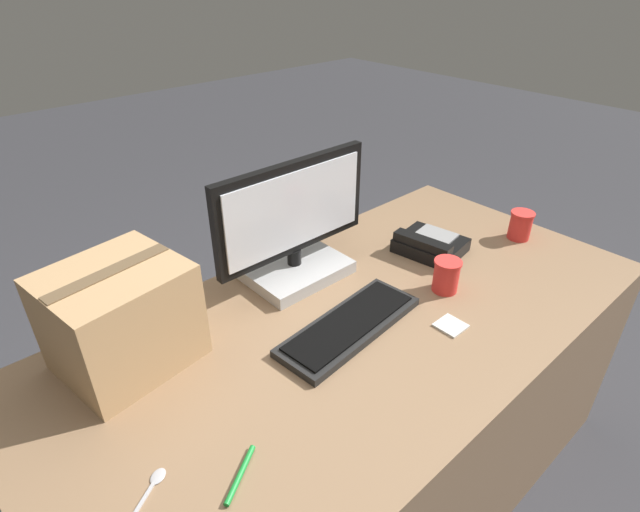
# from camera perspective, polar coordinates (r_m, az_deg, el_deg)

# --- Properties ---
(ground_plane) EXTENTS (12.00, 12.00, 0.00)m
(ground_plane) POSITION_cam_1_polar(r_m,az_deg,el_deg) (1.96, 3.50, -24.17)
(ground_plane) COLOR #38383D
(office_desk) EXTENTS (1.80, 0.90, 0.74)m
(office_desk) POSITION_cam_1_polar(r_m,az_deg,el_deg) (1.67, 3.92, -16.97)
(office_desk) COLOR #8C6B4C
(office_desk) RESTS_ON ground_plane
(monitor) EXTENTS (0.54, 0.25, 0.38)m
(monitor) POSITION_cam_1_polar(r_m,az_deg,el_deg) (1.52, -3.01, 2.74)
(monitor) COLOR #B7B7B7
(monitor) RESTS_ON office_desk
(keyboard) EXTENTS (0.46, 0.20, 0.03)m
(keyboard) POSITION_cam_1_polar(r_m,az_deg,el_deg) (1.37, 3.42, -7.91)
(keyboard) COLOR black
(keyboard) RESTS_ON office_desk
(desk_phone) EXTENTS (0.21, 0.24, 0.08)m
(desk_phone) POSITION_cam_1_polar(r_m,az_deg,el_deg) (1.74, 12.43, 1.29)
(desk_phone) COLOR black
(desk_phone) RESTS_ON office_desk
(paper_cup_left) EXTENTS (0.08, 0.08, 0.10)m
(paper_cup_left) POSITION_cam_1_polar(r_m,az_deg,el_deg) (1.54, 14.23, -2.18)
(paper_cup_left) COLOR red
(paper_cup_left) RESTS_ON office_desk
(paper_cup_right) EXTENTS (0.08, 0.08, 0.10)m
(paper_cup_right) POSITION_cam_1_polar(r_m,az_deg,el_deg) (1.91, 21.93, 3.29)
(paper_cup_right) COLOR red
(paper_cup_right) RESTS_ON office_desk
(spoon) EXTENTS (0.14, 0.10, 0.00)m
(spoon) POSITION_cam_1_polar(r_m,az_deg,el_deg) (1.10, -18.95, -24.03)
(spoon) COLOR #B2B2B7
(spoon) RESTS_ON office_desk
(cardboard_box) EXTENTS (0.34, 0.31, 0.26)m
(cardboard_box) POSITION_cam_1_polar(r_m,az_deg,el_deg) (1.29, -21.81, -6.58)
(cardboard_box) COLOR tan
(cardboard_box) RESTS_ON office_desk
(pen_marker) EXTENTS (0.12, 0.08, 0.01)m
(pen_marker) POSITION_cam_1_polar(r_m,az_deg,el_deg) (1.08, -9.11, -23.43)
(pen_marker) COLOR #198C33
(pen_marker) RESTS_ON office_desk
(sticky_note_pad) EXTENTS (0.07, 0.07, 0.01)m
(sticky_note_pad) POSITION_cam_1_polar(r_m,az_deg,el_deg) (1.43, 14.71, -7.70)
(sticky_note_pad) COLOR silver
(sticky_note_pad) RESTS_ON office_desk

